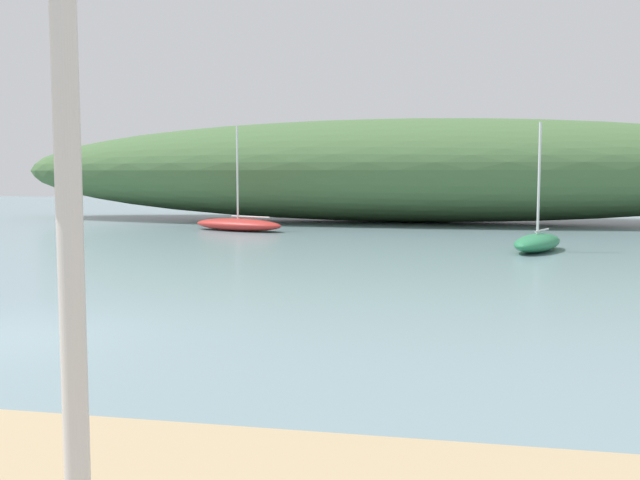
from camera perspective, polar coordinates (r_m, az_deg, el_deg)
name	(u,v)px	position (r m, az deg, el deg)	size (l,w,h in m)	color
ground_plane	(6,338)	(11.98, -23.17, -7.04)	(120.00, 120.00, 0.00)	gray
distant_hill	(406,170)	(37.50, 6.68, 5.39)	(41.58, 10.01, 5.16)	#476B3D
mast_structure	(8,41)	(3.70, -23.07, 14.06)	(1.36, 0.47, 3.53)	silver
sailboat_mid_channel	(238,224)	(31.45, -6.39, 1.23)	(4.59, 2.80, 4.42)	#B72D28
sailboat_inner_mooring	(537,242)	(23.98, 16.52, -0.15)	(2.19, 3.41, 4.03)	#287A4C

